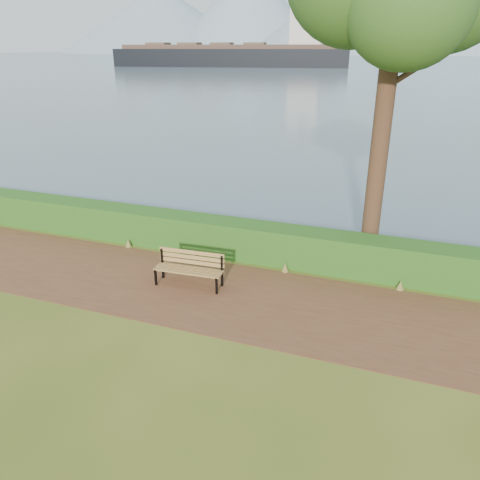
% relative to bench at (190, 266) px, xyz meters
% --- Properties ---
extents(ground, '(140.00, 140.00, 0.00)m').
position_rel_bench_xyz_m(ground, '(0.45, -0.55, -0.49)').
color(ground, '#465317').
rests_on(ground, ground).
extents(path, '(40.00, 3.40, 0.01)m').
position_rel_bench_xyz_m(path, '(0.45, -0.25, -0.49)').
color(path, brown).
rests_on(path, ground).
extents(hedge, '(32.00, 0.85, 1.00)m').
position_rel_bench_xyz_m(hedge, '(0.45, 2.05, 0.01)').
color(hedge, '#224F16').
rests_on(hedge, ground).
extents(water, '(700.00, 510.00, 0.00)m').
position_rel_bench_xyz_m(water, '(0.45, 259.45, -0.49)').
color(water, '#475B72').
rests_on(water, ground).
extents(mountains, '(585.00, 190.00, 70.00)m').
position_rel_bench_xyz_m(mountains, '(-8.72, 405.50, 27.20)').
color(mountains, '#7A90A3').
rests_on(mountains, ground).
extents(bench, '(1.74, 0.61, 0.86)m').
position_rel_bench_xyz_m(bench, '(0.00, 0.00, 0.00)').
color(bench, black).
rests_on(bench, ground).
extents(cargo_ship, '(67.46, 21.38, 20.23)m').
position_rel_bench_xyz_m(cargo_ship, '(-44.98, 124.99, 2.52)').
color(cargo_ship, black).
rests_on(cargo_ship, ground).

